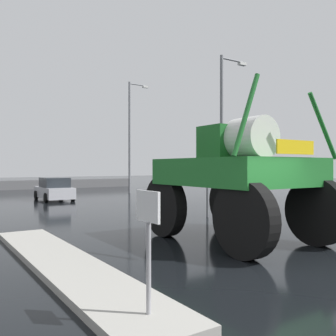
# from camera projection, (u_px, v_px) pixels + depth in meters

# --- Properties ---
(ground_plane) EXTENTS (120.00, 120.00, 0.00)m
(ground_plane) POSITION_uv_depth(u_px,v_px,m) (59.00, 203.00, 22.67)
(ground_plane) COLOR black
(median_island) EXTENTS (1.35, 8.90, 0.15)m
(median_island) POSITION_uv_depth(u_px,v_px,m) (64.00, 264.00, 8.16)
(median_island) COLOR #9E9B93
(median_island) RESTS_ON ground
(lane_arrow_sign) EXTENTS (0.07, 0.60, 1.74)m
(lane_arrow_sign) POSITION_uv_depth(u_px,v_px,m) (148.00, 229.00, 5.20)
(lane_arrow_sign) COLOR #99999E
(lane_arrow_sign) RESTS_ON median_island
(oversize_sprayer) EXTENTS (4.08, 5.48, 4.48)m
(oversize_sprayer) POSITION_uv_depth(u_px,v_px,m) (236.00, 177.00, 11.08)
(oversize_sprayer) COLOR black
(oversize_sprayer) RESTS_ON ground
(sedan_ahead) EXTENTS (1.95, 4.14, 1.52)m
(sedan_ahead) POSITION_uv_depth(u_px,v_px,m) (54.00, 190.00, 24.47)
(sedan_ahead) COLOR #B7B7BF
(sedan_ahead) RESTS_ON ground
(traffic_signal_near_right) EXTENTS (0.24, 0.54, 3.67)m
(traffic_signal_near_right) POSITION_uv_depth(u_px,v_px,m) (205.00, 157.00, 16.44)
(traffic_signal_near_right) COLOR slate
(traffic_signal_near_right) RESTS_ON ground
(streetlight_near_right) EXTENTS (1.92, 0.24, 8.45)m
(streetlight_near_right) POSITION_uv_depth(u_px,v_px,m) (223.00, 123.00, 20.55)
(streetlight_near_right) COLOR slate
(streetlight_near_right) RESTS_ON ground
(streetlight_far_right) EXTENTS (1.89, 0.24, 9.49)m
(streetlight_far_right) POSITION_uv_depth(u_px,v_px,m) (131.00, 132.00, 31.42)
(streetlight_far_right) COLOR slate
(streetlight_far_right) RESTS_ON ground
(roadside_barrier) EXTENTS (25.56, 0.24, 0.90)m
(roadside_barrier) POSITION_uv_depth(u_px,v_px,m) (11.00, 185.00, 35.45)
(roadside_barrier) COLOR #59595B
(roadside_barrier) RESTS_ON ground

